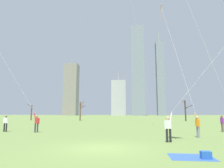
# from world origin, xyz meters

# --- Properties ---
(ground_plane) EXTENTS (400.00, 400.00, 0.00)m
(ground_plane) POSITION_xyz_m (0.00, 0.00, 0.00)
(ground_plane) COLOR olive
(kite_flyer_foreground_left_blue) EXTENTS (4.27, 1.22, 11.92)m
(kite_flyer_foreground_left_blue) POSITION_xyz_m (6.60, 0.77, 3.30)
(kite_flyer_foreground_left_blue) COLOR #33384C
(kite_flyer_foreground_left_blue) RESTS_ON ground
(kite_flyer_far_back_teal) EXTENTS (11.31, 0.97, 14.50)m
(kite_flyer_far_back_teal) POSITION_xyz_m (6.49, 2.61, 4.06)
(kite_flyer_far_back_teal) COLOR black
(kite_flyer_far_back_teal) RESTS_ON ground
(kite_flyer_midfield_center_red) EXTENTS (12.42, 2.70, 20.98)m
(kite_flyer_midfield_center_red) POSITION_xyz_m (-9.83, 7.56, 4.78)
(kite_flyer_midfield_center_red) COLOR #33384C
(kite_flyer_midfield_center_red) RESTS_ON ground
(kite_flyer_midfield_left_orange) EXTENTS (1.60, 7.00, 14.70)m
(kite_flyer_midfield_left_orange) POSITION_xyz_m (6.49, 5.73, 2.38)
(kite_flyer_midfield_left_orange) COLOR gray
(kite_flyer_midfield_left_orange) RESTS_ON ground
(bystander_far_off_by_trees) EXTENTS (0.22, 0.51, 1.62)m
(bystander_far_off_by_trees) POSITION_xyz_m (10.63, 10.12, 0.90)
(bystander_far_off_by_trees) COLOR #726656
(bystander_far_off_by_trees) RESTS_ON ground
(bystander_watching_nearby) EXTENTS (0.51, 0.23, 1.62)m
(bystander_watching_nearby) POSITION_xyz_m (-10.97, 8.40, 0.90)
(bystander_watching_nearby) COLOR black
(bystander_watching_nearby) RESTS_ON ground
(distant_kite_low_near_trees_pink) EXTENTS (3.97, 2.02, 23.04)m
(distant_kite_low_near_trees_pink) POSITION_xyz_m (2.22, 21.61, 20.34)
(distant_kite_low_near_trees_pink) COLOR pink
(distant_kite_low_near_trees_pink) RESTS_ON ground
(picnic_spot) EXTENTS (1.84, 1.45, 0.31)m
(picnic_spot) POSITION_xyz_m (4.36, -2.05, 0.09)
(picnic_spot) COLOR #3359B2
(picnic_spot) RESTS_ON ground
(bare_tree_leftmost) EXTENTS (2.12, 2.76, 4.88)m
(bare_tree_leftmost) POSITION_xyz_m (-10.94, 38.53, 2.57)
(bare_tree_leftmost) COLOR brown
(bare_tree_leftmost) RESTS_ON ground
(bare_tree_left_of_center) EXTENTS (1.42, 2.37, 4.33)m
(bare_tree_left_of_center) POSITION_xyz_m (-24.33, 39.54, 2.15)
(bare_tree_left_of_center) COLOR brown
(bare_tree_left_of_center) RESTS_ON ground
(bare_tree_right_of_center) EXTENTS (2.04, 2.46, 5.11)m
(bare_tree_right_of_center) POSITION_xyz_m (14.58, 37.92, 2.62)
(bare_tree_right_of_center) COLOR #423326
(bare_tree_right_of_center) RESTS_ON ground
(skyline_short_annex) EXTENTS (11.33, 5.43, 35.04)m
(skyline_short_annex) POSITION_xyz_m (-7.37, 145.02, 13.85)
(skyline_short_annex) COLOR #B2B2B7
(skyline_short_annex) RESTS_ON ground
(skyline_wide_slab) EXTENTS (5.68, 7.17, 65.86)m
(skyline_wide_slab) POSITION_xyz_m (24.94, 143.33, 28.61)
(skyline_wide_slab) COLOR gray
(skyline_wide_slab) RESTS_ON ground
(skyline_slender_spire) EXTENTS (10.07, 9.76, 69.22)m
(skyline_slender_spire) POSITION_xyz_m (7.56, 140.13, 34.61)
(skyline_slender_spire) COLOR gray
(skyline_slender_spire) RESTS_ON ground
(skyline_mid_tower_right) EXTENTS (11.19, 9.72, 48.52)m
(skyline_mid_tower_right) POSITION_xyz_m (-48.17, 152.62, 21.73)
(skyline_mid_tower_right) COLOR gray
(skyline_mid_tower_right) RESTS_ON ground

